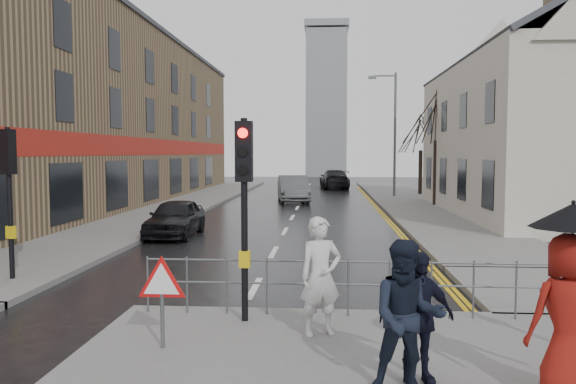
# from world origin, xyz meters

# --- Properties ---
(ground) EXTENTS (120.00, 120.00, 0.00)m
(ground) POSITION_xyz_m (0.00, 0.00, 0.00)
(ground) COLOR black
(ground) RESTS_ON ground
(left_pavement) EXTENTS (4.00, 44.00, 0.14)m
(left_pavement) POSITION_xyz_m (-6.50, 23.00, 0.07)
(left_pavement) COLOR #605E5B
(left_pavement) RESTS_ON ground
(right_pavement) EXTENTS (4.00, 40.00, 0.14)m
(right_pavement) POSITION_xyz_m (6.50, 25.00, 0.07)
(right_pavement) COLOR #605E5B
(right_pavement) RESTS_ON ground
(pavement_bridge_right) EXTENTS (4.00, 4.20, 0.14)m
(pavement_bridge_right) POSITION_xyz_m (6.50, 3.00, 0.07)
(pavement_bridge_right) COLOR #605E5B
(pavement_bridge_right) RESTS_ON ground
(building_left_terrace) EXTENTS (8.00, 42.00, 10.00)m
(building_left_terrace) POSITION_xyz_m (-12.00, 22.00, 5.00)
(building_left_terrace) COLOR olive
(building_left_terrace) RESTS_ON ground
(building_right_cream) EXTENTS (9.00, 16.40, 10.10)m
(building_right_cream) POSITION_xyz_m (12.00, 18.00, 4.78)
(building_right_cream) COLOR beige
(building_right_cream) RESTS_ON ground
(church_tower) EXTENTS (5.00, 5.00, 18.00)m
(church_tower) POSITION_xyz_m (1.50, 62.00, 9.00)
(church_tower) COLOR gray
(church_tower) RESTS_ON ground
(traffic_signal_near_left) EXTENTS (0.28, 0.27, 3.40)m
(traffic_signal_near_left) POSITION_xyz_m (0.20, 0.20, 2.46)
(traffic_signal_near_left) COLOR black
(traffic_signal_near_left) RESTS_ON near_pavement
(traffic_signal_far_left) EXTENTS (0.34, 0.33, 3.40)m
(traffic_signal_far_left) POSITION_xyz_m (-5.50, 3.00, 2.46)
(traffic_signal_far_left) COLOR black
(traffic_signal_far_left) RESTS_ON left_pavement
(guard_railing_front) EXTENTS (7.14, 0.04, 1.00)m
(guard_railing_front) POSITION_xyz_m (1.95, 0.60, 0.86)
(guard_railing_front) COLOR #595B5E
(guard_railing_front) RESTS_ON near_pavement
(warning_sign) EXTENTS (0.80, 0.07, 1.35)m
(warning_sign) POSITION_xyz_m (-0.80, -1.21, 1.04)
(warning_sign) COLOR #595B5E
(warning_sign) RESTS_ON near_pavement
(street_lamp) EXTENTS (1.83, 0.25, 8.00)m
(street_lamp) POSITION_xyz_m (5.82, 28.00, 4.71)
(street_lamp) COLOR #595B5E
(street_lamp) RESTS_ON right_pavement
(tree_near) EXTENTS (2.40, 2.40, 6.58)m
(tree_near) POSITION_xyz_m (7.50, 22.00, 5.14)
(tree_near) COLOR black
(tree_near) RESTS_ON right_pavement
(tree_far) EXTENTS (2.40, 2.40, 5.64)m
(tree_far) POSITION_xyz_m (8.00, 30.00, 4.42)
(tree_far) COLOR black
(tree_far) RESTS_ON right_pavement
(pedestrian_a) EXTENTS (0.79, 0.66, 1.84)m
(pedestrian_a) POSITION_xyz_m (1.48, -0.45, 1.06)
(pedestrian_a) COLOR silver
(pedestrian_a) RESTS_ON near_pavement
(pedestrian_b) EXTENTS (0.91, 0.72, 1.82)m
(pedestrian_b) POSITION_xyz_m (2.52, -2.52, 1.05)
(pedestrian_b) COLOR black
(pedestrian_b) RESTS_ON near_pavement
(pedestrian_with_umbrella) EXTENTS (1.01, 0.96, 2.27)m
(pedestrian_with_umbrella) POSITION_xyz_m (4.33, -2.57, 1.32)
(pedestrian_with_umbrella) COLOR maroon
(pedestrian_with_umbrella) RESTS_ON near_pavement
(pedestrian_d) EXTENTS (1.03, 0.63, 1.63)m
(pedestrian_d) POSITION_xyz_m (2.68, -2.20, 0.96)
(pedestrian_d) COLOR black
(pedestrian_d) RESTS_ON near_pavement
(car_parked) EXTENTS (1.57, 3.89, 1.33)m
(car_parked) POSITION_xyz_m (-3.79, 10.45, 0.66)
(car_parked) COLOR black
(car_parked) RESTS_ON ground
(car_mid) EXTENTS (2.33, 5.05, 1.60)m
(car_mid) POSITION_xyz_m (-0.43, 24.59, 0.80)
(car_mid) COLOR #4B4F50
(car_mid) RESTS_ON ground
(car_far) EXTENTS (2.59, 5.56, 1.57)m
(car_far) POSITION_xyz_m (2.22, 37.50, 0.79)
(car_far) COLOR black
(car_far) RESTS_ON ground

